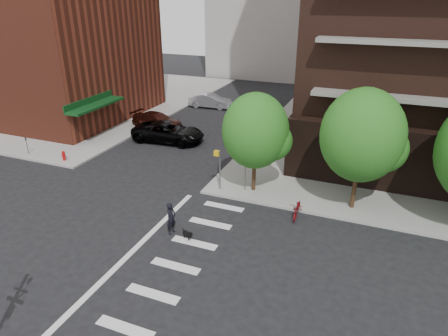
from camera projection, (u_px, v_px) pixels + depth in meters
ground at (121, 252)px, 19.46m from camera, size 120.00×120.00×0.00m
sidewalk_nw at (66, 97)px, 47.71m from camera, size 31.00×33.00×0.15m
crosswalk at (161, 262)px, 18.71m from camera, size 3.85×13.00×0.01m
midrise_nw at (28, 8)px, 38.10m from camera, size 21.40×15.50×20.00m
tree_a at (255, 131)px, 23.66m from camera, size 4.00×4.00×5.90m
tree_b at (362, 135)px, 21.41m from camera, size 4.50×4.50×6.65m
pedestrian_signal at (225, 164)px, 24.63m from camera, size 2.18×0.67×2.60m
fire_hydrant at (64, 155)px, 29.43m from camera, size 0.24×0.24×0.73m
parking_meter at (27, 144)px, 30.46m from camera, size 0.10×0.08×1.32m
parked_car_black at (168, 132)px, 33.39m from camera, size 3.16×6.18×1.67m
parked_car_maroon at (157, 121)px, 36.69m from camera, size 2.52×5.15×1.44m
parked_car_silver at (210, 101)px, 43.19m from camera, size 1.99×4.73×1.52m
scooter at (297, 209)px, 22.31m from camera, size 0.72×1.90×0.98m
dog_walker at (171, 218)px, 20.62m from camera, size 0.68×0.48×1.77m
dog at (188, 234)px, 20.29m from camera, size 0.61×0.35×0.51m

